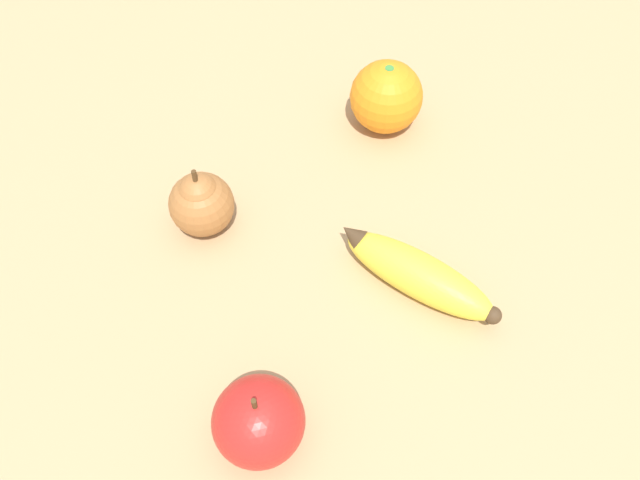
# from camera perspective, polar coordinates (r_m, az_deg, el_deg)

# --- Properties ---
(ground_plane) EXTENTS (3.00, 3.00, 0.00)m
(ground_plane) POSITION_cam_1_polar(r_m,az_deg,el_deg) (0.68, 9.77, 1.37)
(ground_plane) COLOR tan
(banana) EXTENTS (0.17, 0.12, 0.04)m
(banana) POSITION_cam_1_polar(r_m,az_deg,el_deg) (0.62, 8.86, -3.07)
(banana) COLOR yellow
(banana) RESTS_ON ground_plane
(orange) EXTENTS (0.08, 0.08, 0.08)m
(orange) POSITION_cam_1_polar(r_m,az_deg,el_deg) (0.74, 6.07, 12.88)
(orange) COLOR orange
(orange) RESTS_ON ground_plane
(pear) EXTENTS (0.07, 0.07, 0.09)m
(pear) POSITION_cam_1_polar(r_m,az_deg,el_deg) (0.65, -10.81, 3.41)
(pear) COLOR #A36633
(pear) RESTS_ON ground_plane
(apple) EXTENTS (0.08, 0.08, 0.08)m
(apple) POSITION_cam_1_polar(r_m,az_deg,el_deg) (0.54, -5.64, -16.15)
(apple) COLOR red
(apple) RESTS_ON ground_plane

